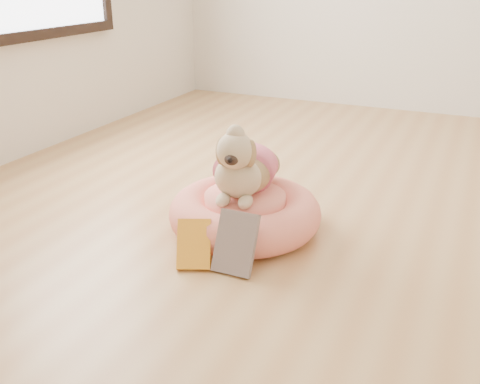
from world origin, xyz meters
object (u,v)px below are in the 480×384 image
at_px(dog, 243,155).
at_px(book_yellow, 194,244).
at_px(pet_bed, 245,213).
at_px(book_white, 236,243).

bearing_deg(dog, book_yellow, -107.41).
relative_size(pet_bed, book_white, 2.76).
bearing_deg(book_white, book_yellow, -170.47).
height_order(dog, book_white, dog).
bearing_deg(pet_bed, dog, 134.47).
bearing_deg(book_white, dog, 109.20).
xyz_separation_m(pet_bed, book_white, (0.10, -0.31, 0.03)).
bearing_deg(dog, pet_bed, -56.30).
distance_m(dog, book_white, 0.41).
bearing_deg(pet_bed, book_yellow, -99.65).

